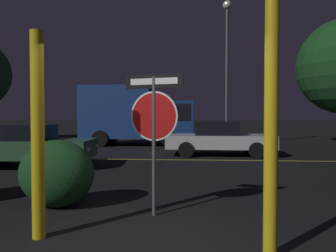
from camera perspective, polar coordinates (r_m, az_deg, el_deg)
ground_plane at (r=4.29m, az=-4.92°, el=-19.90°), size 260.00×260.00×0.00m
road_center_stripe at (r=11.82m, az=1.10°, el=-5.89°), size 40.49×0.12×0.01m
stop_sign at (r=5.16m, az=-2.46°, el=1.84°), size 0.93×0.25×2.23m
yellow_pole_left at (r=4.52m, az=-21.72°, el=-1.49°), size 0.17×0.17×2.67m
yellow_pole_right at (r=3.79m, az=17.53°, el=1.34°), size 0.16×0.16×3.12m
hedge_bush_2 at (r=6.04m, az=-18.78°, el=-7.82°), size 1.29×1.02×1.17m
passing_car_2 at (r=10.98m, az=-23.19°, el=-3.15°), size 4.04×2.05×1.31m
passing_car_3 at (r=13.33m, az=8.81°, el=-2.11°), size 4.34×2.09×1.36m
delivery_truck at (r=17.84m, az=-5.36°, el=2.01°), size 5.93×2.65×3.17m
street_lamp at (r=18.16m, az=10.23°, el=12.68°), size 0.47×0.47×7.70m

